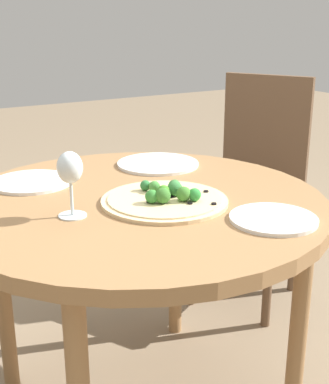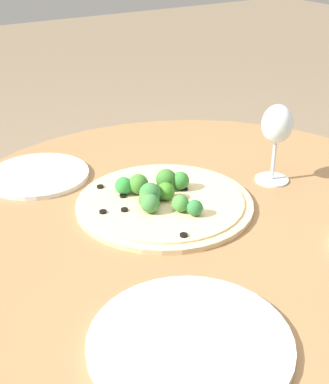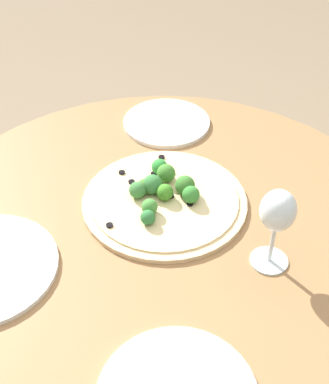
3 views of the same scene
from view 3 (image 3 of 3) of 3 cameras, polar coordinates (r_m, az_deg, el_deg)
name	(u,v)px [view 3 (image 3 of 3)]	position (r m, az deg, el deg)	size (l,w,h in m)	color
dining_table	(163,254)	(1.10, -0.14, -6.58)	(1.04, 1.04, 0.71)	olive
pizza	(164,197)	(1.11, -0.06, -0.57)	(0.34, 0.34, 0.06)	#DBBC89
wine_glass	(277,214)	(0.93, 11.96, -2.32)	(0.07, 0.07, 0.17)	silver
plate_far	(167,122)	(1.35, 0.22, 7.43)	(0.22, 0.22, 0.01)	silver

